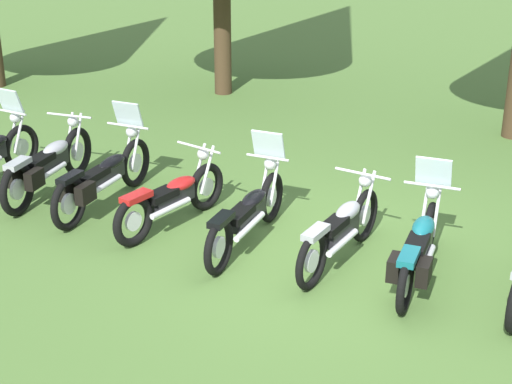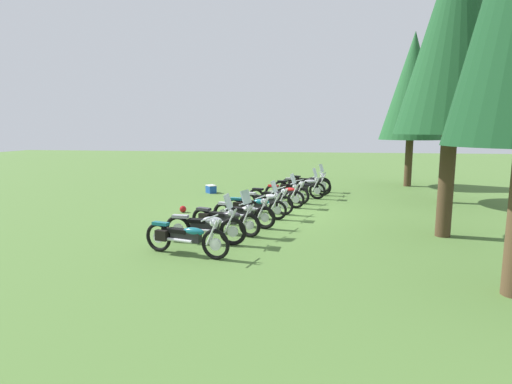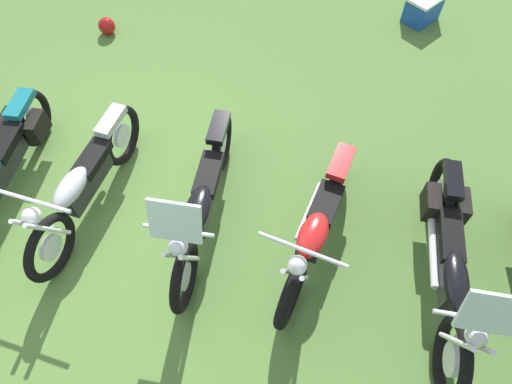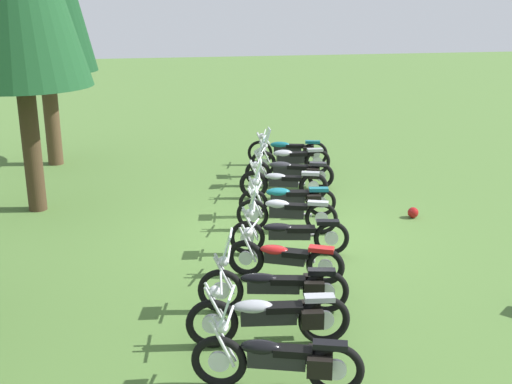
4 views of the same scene
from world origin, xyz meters
TOP-DOWN VIEW (x-y plane):
  - ground_plane at (0.00, 0.00)m, footprint 80.00×80.00m
  - motorcycle_1 at (-4.42, 1.20)m, footprint 0.79×2.40m
  - motorcycle_2 at (-3.44, 0.93)m, footprint 0.87×2.41m
  - motorcycle_3 at (-2.27, 0.50)m, footprint 1.12×2.00m
  - motorcycle_4 at (-1.14, 0.17)m, footprint 0.73×2.33m
  - motorcycle_5 at (0.09, -0.08)m, footprint 0.98×2.11m
  - motorcycle_6 at (1.05, -0.37)m, footprint 0.80×2.24m

SIDE VIEW (x-z plane):
  - ground_plane at x=0.00m, z-range 0.00..0.00m
  - motorcycle_3 at x=-2.27m, z-range -0.07..0.93m
  - motorcycle_5 at x=0.09m, z-range -0.05..0.96m
  - motorcycle_4 at x=-1.14m, z-range -0.22..1.14m
  - motorcycle_6 at x=1.05m, z-range -0.21..1.13m
  - motorcycle_2 at x=-3.44m, z-range -0.22..1.16m
  - motorcycle_1 at x=-4.42m, z-range -0.05..0.99m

